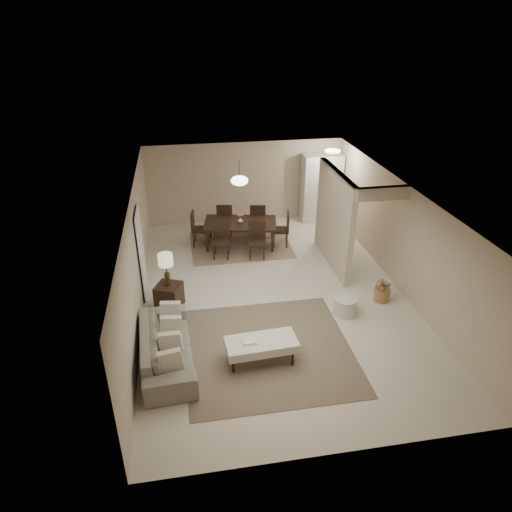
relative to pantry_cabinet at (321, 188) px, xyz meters
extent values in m
plane|color=beige|center=(-2.35, -4.15, -1.05)|extent=(9.00, 9.00, 0.00)
plane|color=white|center=(-2.35, -4.15, 1.45)|extent=(9.00, 9.00, 0.00)
plane|color=tan|center=(-2.35, 0.35, 0.20)|extent=(6.00, 0.00, 6.00)
plane|color=tan|center=(-5.35, -4.15, 0.20)|extent=(0.00, 9.00, 9.00)
plane|color=tan|center=(0.65, -4.15, 0.20)|extent=(0.00, 9.00, 9.00)
cube|color=tan|center=(-0.55, -2.90, 0.20)|extent=(0.15, 2.50, 2.50)
cube|color=black|center=(-5.32, -3.55, -0.03)|extent=(0.04, 0.90, 2.04)
cube|color=silver|center=(0.00, 0.00, 0.00)|extent=(1.20, 0.55, 2.10)
cylinder|color=white|center=(-0.05, -0.95, 1.41)|extent=(0.44, 0.44, 0.05)
cube|color=brown|center=(-2.86, -6.12, -1.04)|extent=(3.20, 3.20, 0.01)
imported|color=slate|center=(-4.80, -6.12, -0.71)|extent=(2.40, 1.06, 0.69)
cube|color=beige|center=(-3.06, -6.42, -0.66)|extent=(1.36, 0.69, 0.18)
cylinder|color=black|center=(-3.61, -6.64, -0.90)|extent=(0.05, 0.05, 0.30)
cylinder|color=black|center=(-2.50, -6.64, -0.90)|extent=(0.05, 0.05, 0.30)
cylinder|color=black|center=(-3.61, -6.20, -0.90)|extent=(0.05, 0.05, 0.30)
cylinder|color=black|center=(-2.50, -6.20, -0.90)|extent=(0.05, 0.05, 0.30)
cube|color=black|center=(-4.75, -4.28, -0.76)|extent=(0.68, 0.68, 0.57)
cylinder|color=#41301B|center=(-4.75, -4.28, -0.33)|extent=(0.12, 0.12, 0.30)
cylinder|color=#41301B|center=(-4.75, -4.28, -0.05)|extent=(0.03, 0.03, 0.26)
cylinder|color=beige|center=(-4.75, -4.28, 0.15)|extent=(0.32, 0.32, 0.26)
cylinder|color=beige|center=(-0.98, -5.20, -0.85)|extent=(0.51, 0.51, 0.40)
cylinder|color=olive|center=(0.04, -4.82, -0.90)|extent=(0.39, 0.39, 0.31)
cube|color=#876D54|center=(-2.75, -1.46, -1.04)|extent=(2.80, 2.10, 0.01)
imported|color=black|center=(-2.75, -1.46, -0.70)|extent=(2.17, 1.46, 0.70)
imported|color=silver|center=(-2.75, -1.46, -0.27)|extent=(0.17, 0.17, 0.15)
cube|color=yellow|center=(-0.16, -1.59, -1.04)|extent=(0.91, 0.64, 0.01)
cylinder|color=#41301B|center=(-2.75, -1.46, 1.20)|extent=(0.02, 0.02, 0.50)
ellipsoid|color=#FFEAC6|center=(-2.75, -1.46, 0.87)|extent=(0.46, 0.46, 0.25)
camera|label=1|loc=(-4.29, -13.03, 4.73)|focal=32.00mm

